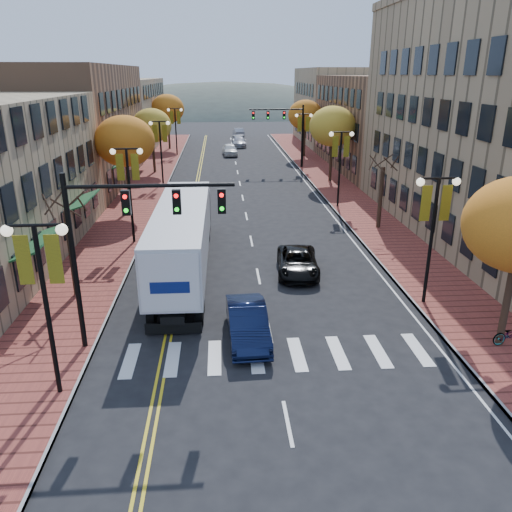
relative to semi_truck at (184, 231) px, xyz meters
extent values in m
plane|color=black|center=(3.93, -11.11, -2.28)|extent=(200.00, 200.00, 0.00)
cube|color=brown|center=(-5.07, 21.39, -2.21)|extent=(4.00, 85.00, 0.15)
cube|color=brown|center=(12.93, 21.39, -2.21)|extent=(4.00, 85.00, 0.15)
cube|color=brown|center=(-13.07, 24.89, 3.22)|extent=(12.00, 24.00, 11.00)
cube|color=#9E8966|center=(-13.07, 49.89, 2.47)|extent=(12.00, 26.00, 9.50)
cube|color=brown|center=(22.43, 30.89, 2.72)|extent=(15.00, 24.00, 10.00)
cube|color=#9E8966|center=(22.43, 52.89, 3.22)|extent=(15.00, 20.00, 11.00)
cylinder|color=#382619|center=(-5.07, -3.11, -0.03)|extent=(0.28, 0.28, 4.20)
cylinder|color=#382619|center=(-5.07, 12.89, 0.32)|extent=(0.28, 0.28, 4.90)
ellipsoid|color=orange|center=(-5.07, 12.89, 3.18)|extent=(4.48, 4.48, 3.81)
cylinder|color=#382619|center=(-5.07, 28.89, 0.14)|extent=(0.28, 0.28, 4.55)
ellipsoid|color=gold|center=(-5.07, 28.89, 2.79)|extent=(4.16, 4.16, 3.54)
cylinder|color=#382619|center=(-5.07, 46.89, 0.39)|extent=(0.28, 0.28, 5.04)
ellipsoid|color=orange|center=(-5.07, 46.89, 3.34)|extent=(4.61, 4.61, 3.92)
cylinder|color=#382619|center=(12.93, -9.11, 0.14)|extent=(0.28, 0.28, 4.55)
cylinder|color=#382619|center=(12.93, 6.89, -0.03)|extent=(0.28, 0.28, 4.20)
cylinder|color=#382619|center=(12.93, 22.89, 0.32)|extent=(0.28, 0.28, 4.90)
ellipsoid|color=gold|center=(12.93, 22.89, 3.18)|extent=(4.48, 4.48, 3.81)
cylinder|color=#382619|center=(12.93, 38.89, 0.25)|extent=(0.28, 0.28, 4.76)
ellipsoid|color=orange|center=(12.93, 38.89, 3.02)|extent=(4.35, 4.35, 3.70)
cylinder|color=black|center=(-3.57, -11.11, 0.72)|extent=(0.16, 0.16, 6.00)
cylinder|color=black|center=(-3.57, -11.11, 3.72)|extent=(1.60, 0.10, 0.10)
sphere|color=#FFF2CC|center=(-4.37, -11.11, 3.57)|extent=(0.36, 0.36, 0.36)
sphere|color=#FFF2CC|center=(-2.77, -11.11, 3.57)|extent=(0.36, 0.36, 0.36)
cube|color=yellow|center=(-4.02, -11.11, 2.62)|extent=(0.45, 0.03, 1.60)
cube|color=yellow|center=(-3.12, -11.11, 2.62)|extent=(0.45, 0.03, 1.60)
cylinder|color=black|center=(-3.57, 4.89, 0.72)|extent=(0.16, 0.16, 6.00)
cylinder|color=black|center=(-3.57, 4.89, 3.72)|extent=(1.60, 0.10, 0.10)
sphere|color=#FFF2CC|center=(-4.37, 4.89, 3.57)|extent=(0.36, 0.36, 0.36)
sphere|color=#FFF2CC|center=(-2.77, 4.89, 3.57)|extent=(0.36, 0.36, 0.36)
cube|color=yellow|center=(-4.02, 4.89, 2.62)|extent=(0.45, 0.03, 1.60)
cube|color=yellow|center=(-3.12, 4.89, 2.62)|extent=(0.45, 0.03, 1.60)
cylinder|color=black|center=(-3.57, 22.89, 0.72)|extent=(0.16, 0.16, 6.00)
cylinder|color=black|center=(-3.57, 22.89, 3.72)|extent=(1.60, 0.10, 0.10)
sphere|color=#FFF2CC|center=(-4.37, 22.89, 3.57)|extent=(0.36, 0.36, 0.36)
sphere|color=#FFF2CC|center=(-2.77, 22.89, 3.57)|extent=(0.36, 0.36, 0.36)
cube|color=yellow|center=(-4.02, 22.89, 2.62)|extent=(0.45, 0.03, 1.60)
cube|color=yellow|center=(-3.12, 22.89, 2.62)|extent=(0.45, 0.03, 1.60)
cylinder|color=black|center=(-3.57, 40.89, 0.72)|extent=(0.16, 0.16, 6.00)
cylinder|color=black|center=(-3.57, 40.89, 3.72)|extent=(1.60, 0.10, 0.10)
sphere|color=#FFF2CC|center=(-4.37, 40.89, 3.57)|extent=(0.36, 0.36, 0.36)
sphere|color=#FFF2CC|center=(-2.77, 40.89, 3.57)|extent=(0.36, 0.36, 0.36)
cube|color=yellow|center=(-4.02, 40.89, 2.62)|extent=(0.45, 0.03, 1.60)
cube|color=yellow|center=(-3.12, 40.89, 2.62)|extent=(0.45, 0.03, 1.60)
cylinder|color=black|center=(11.43, -5.11, 0.72)|extent=(0.16, 0.16, 6.00)
cylinder|color=black|center=(11.43, -5.11, 3.72)|extent=(1.60, 0.10, 0.10)
sphere|color=#FFF2CC|center=(10.63, -5.11, 3.57)|extent=(0.36, 0.36, 0.36)
sphere|color=#FFF2CC|center=(12.23, -5.11, 3.57)|extent=(0.36, 0.36, 0.36)
cube|color=yellow|center=(10.98, -5.11, 2.62)|extent=(0.45, 0.03, 1.60)
cube|color=yellow|center=(11.88, -5.11, 2.62)|extent=(0.45, 0.03, 1.60)
cylinder|color=black|center=(11.43, 12.89, 0.72)|extent=(0.16, 0.16, 6.00)
cylinder|color=black|center=(11.43, 12.89, 3.72)|extent=(1.60, 0.10, 0.10)
sphere|color=#FFF2CC|center=(10.63, 12.89, 3.57)|extent=(0.36, 0.36, 0.36)
sphere|color=#FFF2CC|center=(12.23, 12.89, 3.57)|extent=(0.36, 0.36, 0.36)
cube|color=yellow|center=(10.98, 12.89, 2.62)|extent=(0.45, 0.03, 1.60)
cube|color=yellow|center=(11.88, 12.89, 2.62)|extent=(0.45, 0.03, 1.60)
cylinder|color=black|center=(11.43, 30.89, 0.72)|extent=(0.16, 0.16, 6.00)
cylinder|color=black|center=(11.43, 30.89, 3.72)|extent=(1.60, 0.10, 0.10)
sphere|color=#FFF2CC|center=(10.63, 30.89, 3.57)|extent=(0.36, 0.36, 0.36)
sphere|color=#FFF2CC|center=(12.23, 30.89, 3.57)|extent=(0.36, 0.36, 0.36)
cube|color=yellow|center=(10.98, 30.89, 2.62)|extent=(0.45, 0.03, 1.60)
cube|color=yellow|center=(11.88, 30.89, 2.62)|extent=(0.45, 0.03, 1.60)
cylinder|color=black|center=(-3.47, -8.11, 1.22)|extent=(0.20, 0.20, 7.00)
cylinder|color=black|center=(-0.47, -8.11, 4.22)|extent=(6.00, 0.14, 0.14)
cube|color=black|center=(-1.37, -8.11, 3.62)|extent=(0.30, 0.25, 0.90)
sphere|color=#FF0C0C|center=(-1.37, -8.25, 3.87)|extent=(0.16, 0.16, 0.16)
cube|color=black|center=(0.43, -8.11, 3.62)|extent=(0.30, 0.25, 0.90)
sphere|color=#FF0C0C|center=(0.43, -8.25, 3.87)|extent=(0.16, 0.16, 0.16)
cube|color=black|center=(2.05, -8.11, 3.62)|extent=(0.30, 0.25, 0.90)
sphere|color=#FF0C0C|center=(2.05, -8.25, 3.87)|extent=(0.16, 0.16, 0.16)
cylinder|color=black|center=(11.33, 30.89, 1.22)|extent=(0.20, 0.20, 7.00)
cylinder|color=black|center=(8.33, 30.89, 4.22)|extent=(6.00, 0.14, 0.14)
cube|color=black|center=(9.23, 30.89, 3.62)|extent=(0.30, 0.25, 0.90)
sphere|color=#FF0C0C|center=(9.23, 30.75, 3.87)|extent=(0.16, 0.16, 0.16)
cube|color=black|center=(7.43, 30.89, 3.62)|extent=(0.30, 0.25, 0.90)
sphere|color=#FF0C0C|center=(7.43, 30.75, 3.87)|extent=(0.16, 0.16, 0.16)
cube|color=black|center=(5.81, 30.89, 3.62)|extent=(0.30, 0.25, 0.90)
sphere|color=#FF0C0C|center=(5.81, 30.75, 3.87)|extent=(0.16, 0.16, 0.16)
cube|color=black|center=(-0.01, -1.25, -1.45)|extent=(1.08, 12.69, 0.34)
cube|color=silver|center=(-0.01, -1.25, 0.26)|extent=(2.64, 12.70, 2.73)
cube|color=black|center=(0.06, 6.55, -0.67)|extent=(2.46, 2.95, 2.44)
cylinder|color=black|center=(-1.08, -6.31, -1.79)|extent=(0.35, 0.98, 0.98)
cylinder|color=black|center=(0.97, -6.33, -1.79)|extent=(0.35, 0.98, 0.98)
cylinder|color=black|center=(-1.07, -5.14, -1.79)|extent=(0.35, 0.98, 0.98)
cylinder|color=black|center=(0.98, -5.16, -1.79)|extent=(0.35, 0.98, 0.98)
cylinder|color=black|center=(-0.98, 5.39, -1.79)|extent=(0.35, 0.98, 0.98)
cylinder|color=black|center=(1.07, 5.37, -1.79)|extent=(0.35, 0.98, 0.98)
cylinder|color=black|center=(-0.96, 7.54, -1.79)|extent=(0.35, 0.98, 0.98)
cylinder|color=black|center=(1.09, 7.52, -1.79)|extent=(0.35, 0.98, 0.98)
imported|color=black|center=(2.98, -7.77, -1.55)|extent=(1.73, 4.50, 1.46)
imported|color=black|center=(6.09, -0.79, -1.64)|extent=(2.55, 4.82, 1.29)
imported|color=white|center=(3.38, 40.94, -1.52)|extent=(2.08, 4.59, 1.53)
imported|color=#A3A3AA|center=(4.89, 49.24, -1.56)|extent=(2.04, 5.00, 1.45)
imported|color=#AAAAB2|center=(5.30, 61.51, -1.56)|extent=(1.96, 4.52, 1.45)
imported|color=gray|center=(13.34, -9.16, -1.71)|extent=(1.67, 0.80, 0.84)
camera|label=1|loc=(2.02, -25.80, 7.98)|focal=35.00mm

